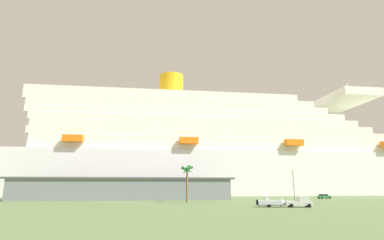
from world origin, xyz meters
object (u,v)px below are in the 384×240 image
at_px(palm_tree, 187,173).
at_px(cruise_ship, 226,154).
at_px(small_boat_on_trailer, 273,203).
at_px(street_lamp, 293,181).
at_px(parked_car_green_wagon, 324,196).
at_px(parked_car_white_van, 72,197).
at_px(pickup_truck, 300,202).

bearing_deg(palm_tree, cruise_ship, 65.79).
height_order(small_boat_on_trailer, street_lamp, street_lamp).
bearing_deg(palm_tree, parked_car_green_wagon, 17.61).
xyz_separation_m(cruise_ship, parked_car_white_van, (-61.67, -38.86, -18.51)).
bearing_deg(street_lamp, cruise_ship, 95.08).
bearing_deg(cruise_ship, pickup_truck, -93.30).
bearing_deg(palm_tree, small_boat_on_trailer, -50.80).
bearing_deg(pickup_truck, parked_car_green_wagon, 52.70).
bearing_deg(street_lamp, pickup_truck, -114.13).
height_order(parked_car_green_wagon, parked_car_white_van, same).
bearing_deg(street_lamp, parked_car_green_wagon, 39.51).
relative_size(small_boat_on_trailer, palm_tree, 0.69).
bearing_deg(parked_car_white_van, parked_car_green_wagon, -2.89).
bearing_deg(cruise_ship, palm_tree, -114.21).
bearing_deg(parked_car_white_van, pickup_truck, -36.08).
height_order(palm_tree, parked_car_green_wagon, palm_tree).
height_order(pickup_truck, parked_car_white_van, pickup_truck).
xyz_separation_m(small_boat_on_trailer, palm_tree, (-16.37, 20.08, 7.13)).
bearing_deg(pickup_truck, small_boat_on_trailer, 168.00).
height_order(street_lamp, parked_car_white_van, street_lamp).
bearing_deg(cruise_ship, street_lamp, -84.92).
height_order(cruise_ship, palm_tree, cruise_ship).
bearing_deg(pickup_truck, cruise_ship, 86.70).
distance_m(small_boat_on_trailer, parked_car_green_wagon, 49.53).
xyz_separation_m(pickup_truck, palm_tree, (-21.96, 21.27, 7.05)).
xyz_separation_m(cruise_ship, street_lamp, (5.20, -58.46, -13.35)).
distance_m(palm_tree, street_lamp, 31.88).
relative_size(palm_tree, parked_car_white_van, 2.25).
bearing_deg(parked_car_green_wagon, pickup_truck, -127.30).
height_order(cruise_ship, small_boat_on_trailer, cruise_ship).
relative_size(small_boat_on_trailer, street_lamp, 0.75).
xyz_separation_m(street_lamp, parked_car_white_van, (-66.86, 19.60, -5.16)).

